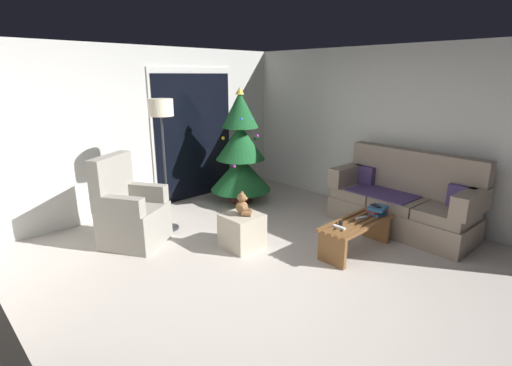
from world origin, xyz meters
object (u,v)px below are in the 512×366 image
at_px(couch, 403,201).
at_px(remote_silver, 361,218).
at_px(coffee_table, 356,231).
at_px(remote_white, 339,227).
at_px(remote_black, 341,224).
at_px(book_stack, 378,210).
at_px(teddy_bear_chestnut, 243,205).
at_px(christmas_tree, 240,153).
at_px(armchair, 130,213).
at_px(cell_phone, 376,206).
at_px(ottoman, 242,231).
at_px(floor_lamp, 162,121).

relative_size(couch, remote_silver, 12.64).
height_order(coffee_table, remote_silver, remote_silver).
height_order(remote_white, remote_black, same).
bearing_deg(book_stack, teddy_bear_chestnut, 140.16).
bearing_deg(couch, coffee_table, 177.49).
xyz_separation_m(coffee_table, christmas_tree, (0.23, 2.37, 0.58)).
xyz_separation_m(armchair, teddy_bear_chestnut, (0.95, -1.07, 0.15)).
bearing_deg(remote_black, cell_phone, 47.12).
xyz_separation_m(couch, ottoman, (-2.00, 1.09, -0.19)).
bearing_deg(floor_lamp, book_stack, -53.23).
relative_size(coffee_table, remote_silver, 7.05).
xyz_separation_m(remote_black, christmas_tree, (0.46, 2.30, 0.44)).
xyz_separation_m(coffee_table, cell_phone, (0.37, -0.03, 0.24)).
distance_m(cell_phone, armchair, 3.09).
height_order(cell_phone, armchair, armchair).
relative_size(book_stack, ottoman, 0.64).
bearing_deg(christmas_tree, floor_lamp, -172.86).
xyz_separation_m(couch, christmas_tree, (-0.85, 2.42, 0.45)).
distance_m(ottoman, teddy_bear_chestnut, 0.34).
xyz_separation_m(cell_phone, ottoman, (-1.29, 1.07, -0.29)).
relative_size(coffee_table, remote_black, 7.05).
height_order(coffee_table, book_stack, book_stack).
relative_size(remote_silver, floor_lamp, 0.09).
bearing_deg(floor_lamp, remote_black, -63.55).
height_order(coffee_table, remote_white, remote_white).
distance_m(couch, ottoman, 2.28).
bearing_deg(coffee_table, remote_black, 162.34).
distance_m(remote_black, christmas_tree, 2.39).
relative_size(remote_black, book_stack, 0.55).
relative_size(remote_silver, armchair, 0.14).
xyz_separation_m(book_stack, christmas_tree, (-0.15, 2.42, 0.40)).
height_order(couch, teddy_bear_chestnut, couch).
bearing_deg(couch, remote_black, 174.66).
distance_m(book_stack, ottoman, 1.71).
height_order(remote_black, christmas_tree, christmas_tree).
xyz_separation_m(book_stack, ottoman, (-1.30, 1.09, -0.23)).
bearing_deg(couch, floor_lamp, 136.63).
height_order(couch, remote_white, couch).
xyz_separation_m(coffee_table, ottoman, (-0.92, 1.04, -0.05)).
bearing_deg(floor_lamp, ottoman, -72.32).
bearing_deg(teddy_bear_chestnut, remote_silver, -45.26).
height_order(remote_silver, cell_phone, cell_phone).
height_order(couch, coffee_table, couch).
distance_m(remote_silver, ottoman, 1.47).
relative_size(remote_black, christmas_tree, 0.08).
distance_m(couch, remote_silver, 0.97).
bearing_deg(remote_white, remote_black, -151.05).
bearing_deg(armchair, remote_white, -53.71).
distance_m(book_stack, floor_lamp, 2.98).
relative_size(remote_black, teddy_bear_chestnut, 0.55).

